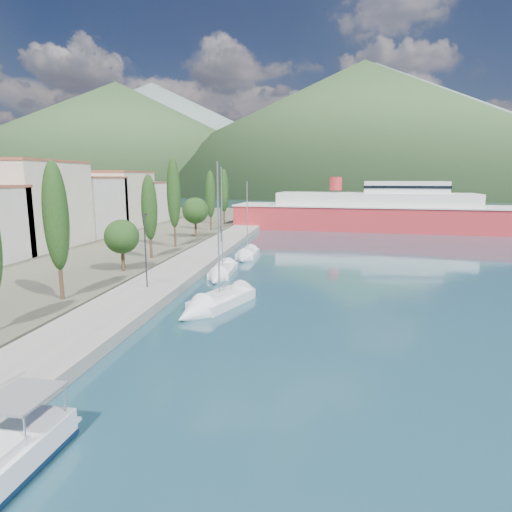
# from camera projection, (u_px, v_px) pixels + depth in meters

# --- Properties ---
(ground) EXTENTS (1400.00, 1400.00, 0.00)m
(ground) POSITION_uv_depth(u_px,v_px,m) (306.00, 209.00, 138.28)
(ground) COLOR #1F4351
(quay) EXTENTS (5.00, 88.00, 0.80)m
(quay) POSITION_uv_depth(u_px,v_px,m) (193.00, 262.00, 48.14)
(quay) COLOR gray
(quay) RESTS_ON ground
(hills_far) EXTENTS (1480.00, 900.00, 180.00)m
(hills_far) POSITION_uv_depth(u_px,v_px,m) (422.00, 128.00, 588.71)
(hills_far) COLOR slate
(hills_far) RESTS_ON ground
(hills_near) EXTENTS (1010.00, 520.00, 115.00)m
(hills_near) POSITION_uv_depth(u_px,v_px,m) (435.00, 131.00, 360.37)
(hills_near) COLOR #314C28
(hills_near) RESTS_ON ground
(town_buildings) EXTENTS (9.20, 69.20, 11.30)m
(town_buildings) POSITION_uv_depth(u_px,v_px,m) (60.00, 208.00, 61.25)
(town_buildings) COLOR beige
(town_buildings) RESTS_ON land_strip
(tree_row) EXTENTS (4.02, 63.30, 11.64)m
(tree_row) POSITION_uv_depth(u_px,v_px,m) (172.00, 207.00, 55.19)
(tree_row) COLOR #47301E
(tree_row) RESTS_ON land_strip
(lamp_posts) EXTENTS (0.15, 48.27, 6.06)m
(lamp_posts) POSITION_uv_depth(u_px,v_px,m) (154.00, 245.00, 36.66)
(lamp_posts) COLOR #2D2D33
(lamp_posts) RESTS_ON quay
(sailboat_near) EXTENTS (5.29, 8.60, 11.88)m
(sailboat_near) POSITION_uv_depth(u_px,v_px,m) (207.00, 307.00, 31.54)
(sailboat_near) COLOR silver
(sailboat_near) RESTS_ON ground
(sailboat_mid) EXTENTS (2.45, 8.17, 11.64)m
(sailboat_mid) POSITION_uv_depth(u_px,v_px,m) (220.00, 275.00, 42.12)
(sailboat_mid) COLOR silver
(sailboat_mid) RESTS_ON ground
(sailboat_far) EXTENTS (2.28, 6.94, 10.17)m
(sailboat_far) POSITION_uv_depth(u_px,v_px,m) (245.00, 257.00, 52.04)
(sailboat_far) COLOR silver
(sailboat_far) RESTS_ON ground
(ferry) EXTENTS (53.65, 15.71, 10.50)m
(ferry) POSITION_uv_depth(u_px,v_px,m) (375.00, 213.00, 81.35)
(ferry) COLOR red
(ferry) RESTS_ON ground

